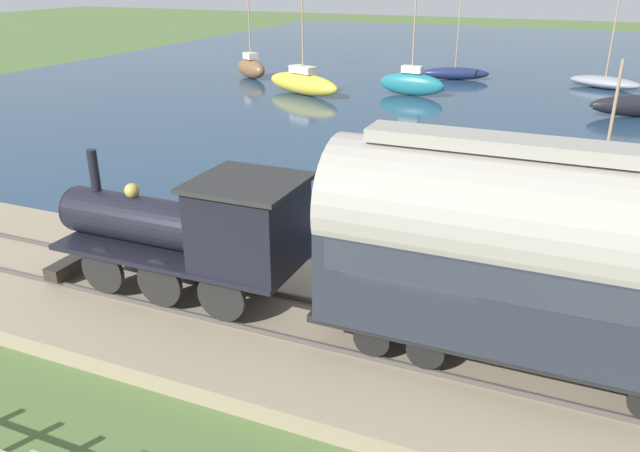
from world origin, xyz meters
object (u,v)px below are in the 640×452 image
sailboat_blue (595,212)px  sailboat_yellow (303,83)px  rowboat_far_out (273,200)px  passenger_coach (551,255)px  rowboat_off_pier (432,242)px  sailboat_teal (411,83)px  steam_locomotive (198,227)px  sailboat_navy (455,73)px  sailboat_gray (605,82)px  sailboat_brown (251,67)px

sailboat_blue → sailboat_yellow: sailboat_yellow is taller
rowboat_far_out → sailboat_blue: bearing=-93.4°
rowboat_far_out → passenger_coach: bearing=-142.6°
sailboat_yellow → rowboat_off_pier: 24.92m
sailboat_blue → passenger_coach: bearing=178.0°
sailboat_teal → rowboat_far_out: bearing=-172.2°
steam_locomotive → rowboat_far_out: size_ratio=2.46×
rowboat_off_pier → sailboat_blue: bearing=-94.5°
steam_locomotive → sailboat_navy: (36.44, 1.45, -1.78)m
steam_locomotive → sailboat_blue: 12.78m
sailboat_gray → sailboat_blue: bearing=-159.2°
sailboat_navy → sailboat_yellow: size_ratio=0.82×
sailboat_teal → rowboat_far_out: (-21.95, -1.04, -0.57)m
steam_locomotive → sailboat_gray: bearing=-13.5°
steam_locomotive → rowboat_off_pier: steam_locomotive is taller
sailboat_blue → sailboat_yellow: (17.33, 18.05, 0.16)m
passenger_coach → sailboat_navy: bearing=13.9°
passenger_coach → sailboat_gray: (36.92, -1.28, -2.51)m
sailboat_brown → rowboat_far_out: size_ratio=3.62×
sailboat_navy → sailboat_blue: sailboat_navy is taller
sailboat_navy → passenger_coach: bearing=178.5°
sailboat_gray → sailboat_teal: size_ratio=0.83×
sailboat_gray → sailboat_blue: sailboat_gray is taller
passenger_coach → sailboat_brown: sailboat_brown is taller
steam_locomotive → sailboat_brown: bearing=26.9°
rowboat_off_pier → sailboat_teal: bearing=-26.3°
rowboat_far_out → sailboat_brown: bearing=15.2°
passenger_coach → rowboat_far_out: bearing=52.6°
sailboat_brown → sailboat_blue: bearing=-97.3°
passenger_coach → sailboat_teal: (29.10, 10.40, -2.12)m
sailboat_navy → rowboat_off_pier: (-30.62, -5.66, -0.27)m
sailboat_yellow → rowboat_far_out: bearing=-135.9°
steam_locomotive → passenger_coach: 7.62m
steam_locomotive → sailboat_yellow: size_ratio=0.82×
rowboat_off_pier → rowboat_far_out: 6.13m
rowboat_off_pier → rowboat_far_out: rowboat_far_out is taller
sailboat_gray → rowboat_off_pier: (-31.10, 4.66, -0.23)m
sailboat_blue → sailboat_yellow: 25.02m
passenger_coach → sailboat_yellow: (26.65, 17.05, -2.19)m
steam_locomotive → rowboat_far_out: steam_locomotive is taller
rowboat_far_out → sailboat_teal: bearing=-12.5°
sailboat_blue → sailboat_teal: (19.78, 11.40, 0.23)m
steam_locomotive → sailboat_teal: 29.27m
steam_locomotive → passenger_coach: bearing=-90.0°
sailboat_teal → rowboat_far_out: size_ratio=3.62×
passenger_coach → sailboat_gray: 37.02m
rowboat_far_out → steam_locomotive: bearing=178.7°
passenger_coach → rowboat_off_pier: (5.82, 3.38, -2.74)m
steam_locomotive → sailboat_gray: 38.01m
sailboat_blue → steam_locomotive: bearing=141.4°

